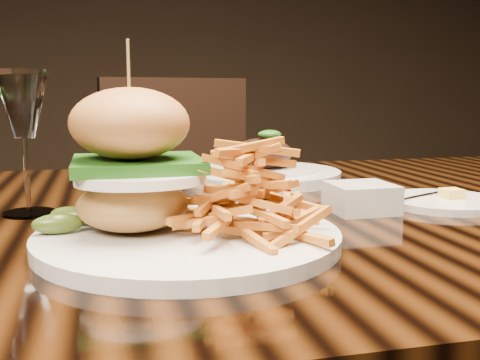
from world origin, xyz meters
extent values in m
plane|color=#4C3A28|center=(0.00, 3.50, 1.40)|extent=(6.00, 0.00, 6.00)
cube|color=black|center=(0.00, 0.00, 0.73)|extent=(1.60, 0.90, 0.04)
cylinder|color=silver|center=(-0.12, -0.18, 0.76)|extent=(0.31, 0.31, 0.01)
ellipsoid|color=#A37234|center=(-0.18, -0.16, 0.79)|extent=(0.12, 0.12, 0.05)
ellipsoid|color=silver|center=(-0.17, -0.18, 0.82)|extent=(0.13, 0.10, 0.01)
ellipsoid|color=orange|center=(-0.15, -0.20, 0.83)|extent=(0.03, 0.03, 0.01)
cube|color=#296318|center=(-0.18, -0.16, 0.83)|extent=(0.13, 0.12, 0.01)
ellipsoid|color=#9F5E2C|center=(-0.18, -0.16, 0.88)|extent=(0.12, 0.12, 0.07)
cylinder|color=olive|center=(-0.18, -0.16, 0.91)|extent=(0.00, 0.00, 0.09)
ellipsoid|color=#2D4512|center=(-0.25, -0.16, 0.78)|extent=(0.05, 0.02, 0.02)
ellipsoid|color=#2D4512|center=(-0.24, -0.13, 0.78)|extent=(0.05, 0.04, 0.02)
cylinder|color=silver|center=(0.26, -0.06, 0.76)|extent=(0.16, 0.16, 0.01)
cube|color=#EACC4C|center=(0.27, -0.06, 0.77)|extent=(0.03, 0.03, 0.01)
cube|color=silver|center=(0.25, -0.04, 0.76)|extent=(0.13, 0.07, 0.00)
cube|color=silver|center=(0.12, -0.07, 0.77)|extent=(0.10, 0.10, 0.04)
cylinder|color=white|center=(-0.30, 0.01, 0.75)|extent=(0.06, 0.06, 0.00)
cylinder|color=white|center=(-0.30, 0.01, 0.80)|extent=(0.01, 0.01, 0.10)
cone|color=white|center=(-0.30, 0.01, 0.89)|extent=(0.07, 0.07, 0.09)
cylinder|color=silver|center=(0.07, 0.22, 0.76)|extent=(0.28, 0.28, 0.02)
cylinder|color=silver|center=(0.07, 0.22, 0.76)|extent=(0.20, 0.20, 0.02)
ellipsoid|color=black|center=(0.07, 0.22, 0.80)|extent=(0.11, 0.09, 0.05)
ellipsoid|color=#296318|center=(0.08, 0.21, 0.83)|extent=(0.04, 0.03, 0.01)
cube|color=black|center=(0.05, 0.80, 0.45)|extent=(0.53, 0.53, 0.06)
cube|color=black|center=(0.01, 1.01, 0.70)|extent=(0.46, 0.12, 0.50)
cylinder|color=black|center=(0.27, 0.64, 0.23)|extent=(0.04, 0.04, 0.45)
cylinder|color=black|center=(-0.17, 0.96, 0.23)|extent=(0.04, 0.04, 0.45)
cylinder|color=black|center=(0.20, 1.02, 0.23)|extent=(0.04, 0.04, 0.45)
camera|label=1|loc=(-0.20, -0.74, 0.91)|focal=42.00mm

